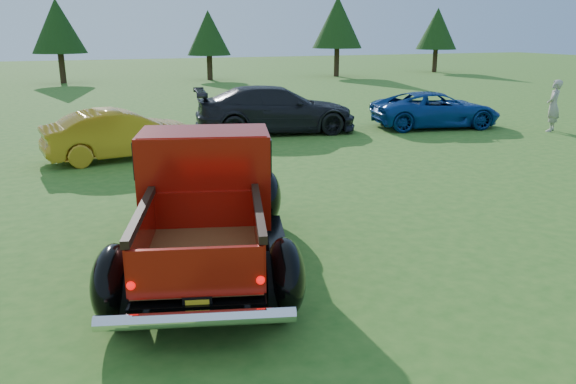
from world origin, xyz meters
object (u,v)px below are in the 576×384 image
object	(u,v)px
tree_mid_left	(58,26)
show_car_yellow	(122,134)
tree_mid_right	(208,33)
tree_east	(338,23)
tree_far_east	(437,29)
spectator	(553,106)
show_car_grey	(276,109)
pickup_truck	(207,197)
show_car_blue	(436,110)

from	to	relation	value
tree_mid_left	show_car_yellow	size ratio (longest dim) A/B	1.31
tree_mid_right	tree_east	size ratio (longest dim) A/B	0.81
tree_mid_left	tree_far_east	world-z (taller)	tree_mid_left
tree_far_east	spectator	distance (m)	26.85
show_car_grey	spectator	distance (m)	8.92
tree_mid_right	spectator	distance (m)	23.88
pickup_truck	show_car_blue	world-z (taller)	pickup_truck
pickup_truck	show_car_grey	world-z (taller)	pickup_truck
tree_mid_right	tree_east	bearing A→B (deg)	-3.18
tree_east	tree_mid_right	bearing A→B (deg)	176.82
spectator	show_car_yellow	bearing A→B (deg)	-40.03
pickup_truck	show_car_yellow	bearing A→B (deg)	109.80
tree_mid_right	tree_east	world-z (taller)	tree_east
show_car_yellow	tree_mid_right	bearing A→B (deg)	-27.66
tree_east	tree_far_east	world-z (taller)	tree_east
pickup_truck	show_car_grey	distance (m)	10.22
tree_far_east	show_car_yellow	bearing A→B (deg)	-138.76
tree_far_east	show_car_grey	distance (m)	29.39
pickup_truck	show_car_grey	bearing A→B (deg)	79.96
spectator	tree_far_east	bearing A→B (deg)	-153.61
tree_mid_right	spectator	world-z (taller)	tree_mid_right
tree_east	show_car_yellow	xyz separation A→B (m)	(-16.82, -21.64, -3.03)
tree_far_east	pickup_truck	world-z (taller)	tree_far_east
tree_mid_right	show_car_grey	bearing A→B (deg)	-98.13
tree_east	show_car_grey	world-z (taller)	tree_east
show_car_yellow	show_car_grey	size ratio (longest dim) A/B	0.75
pickup_truck	spectator	xyz separation A→B (m)	(12.85, 6.09, -0.05)
tree_mid_left	show_car_yellow	xyz separation A→B (m)	(1.18, -23.14, -2.75)
show_car_yellow	show_car_grey	world-z (taller)	show_car_grey
tree_east	show_car_blue	xyz separation A→B (m)	(-6.50, -20.56, -3.06)
tree_mid_left	show_car_blue	world-z (taller)	tree_mid_left
tree_mid_left	spectator	world-z (taller)	tree_mid_left
tree_east	pickup_truck	bearing A→B (deg)	-119.64
show_car_grey	pickup_truck	bearing A→B (deg)	163.24
tree_mid_right	show_car_blue	world-z (taller)	tree_mid_right
tree_mid_right	show_car_yellow	world-z (taller)	tree_mid_right
show_car_blue	spectator	world-z (taller)	spectator
tree_east	tree_far_east	xyz separation A→B (m)	(9.00, 1.00, -0.41)
tree_mid_right	spectator	bearing A→B (deg)	-76.63
pickup_truck	tree_east	bearing A→B (deg)	76.36
pickup_truck	show_car_yellow	world-z (taller)	pickup_truck
tree_mid_right	show_car_yellow	size ratio (longest dim) A/B	1.15
tree_mid_left	tree_mid_right	world-z (taller)	tree_mid_left
tree_east	spectator	size ratio (longest dim) A/B	3.27
show_car_blue	pickup_truck	bearing A→B (deg)	140.97
tree_east	spectator	world-z (taller)	tree_east
show_car_blue	tree_mid_left	bearing A→B (deg)	38.83
show_car_grey	tree_far_east	bearing A→B (deg)	-36.16
tree_far_east	spectator	xyz separation A→B (m)	(-12.50, -23.64, -2.42)
tree_mid_left	tree_east	xyz separation A→B (m)	(18.00, -1.50, 0.27)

